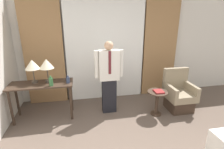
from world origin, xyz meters
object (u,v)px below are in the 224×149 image
(person, at_px, (109,75))
(side_table, at_px, (157,99))
(desk, at_px, (42,89))
(armchair, at_px, (179,95))
(bottle_near_edge, at_px, (68,80))
(bottle_by_lamp, at_px, (51,82))
(table_lamp_right, at_px, (46,64))
(table_lamp_left, at_px, (32,65))
(book, at_px, (159,91))

(person, xyz_separation_m, side_table, (1.02, -0.35, -0.51))
(desk, distance_m, armchair, 3.09)
(bottle_near_edge, xyz_separation_m, bottle_by_lamp, (-0.32, -0.08, 0.02))
(armchair, xyz_separation_m, side_table, (-0.62, -0.15, 0.03))
(bottle_by_lamp, distance_m, person, 1.21)
(table_lamp_right, xyz_separation_m, bottle_near_edge, (0.41, -0.16, -0.31))
(bottle_near_edge, bearing_deg, armchair, -3.28)
(desk, relative_size, side_table, 2.29)
(table_lamp_left, relative_size, table_lamp_right, 1.00)
(table_lamp_left, distance_m, table_lamp_right, 0.28)
(desk, xyz_separation_m, table_lamp_left, (-0.14, 0.09, 0.51))
(bottle_near_edge, bearing_deg, desk, 172.11)
(table_lamp_right, distance_m, bottle_by_lamp, 0.40)
(bottle_near_edge, xyz_separation_m, armchair, (2.51, -0.14, -0.52))
(table_lamp_right, bearing_deg, desk, -147.43)
(bottle_by_lamp, distance_m, side_table, 2.29)
(person, distance_m, side_table, 1.19)
(table_lamp_left, relative_size, armchair, 0.51)
(table_lamp_left, distance_m, book, 2.71)
(table_lamp_right, xyz_separation_m, armchair, (2.93, -0.31, -0.83))
(table_lamp_left, relative_size, person, 0.30)
(person, height_order, armchair, person)
(desk, relative_size, book, 5.99)
(side_table, bearing_deg, table_lamp_left, 170.04)
(desk, distance_m, book, 2.49)
(desk, xyz_separation_m, armchair, (3.06, -0.22, -0.32))
(bottle_near_edge, distance_m, book, 1.95)
(table_lamp_left, bearing_deg, bottle_by_lamp, -34.29)
(bottle_near_edge, xyz_separation_m, person, (0.88, 0.06, 0.02))
(table_lamp_right, xyz_separation_m, side_table, (2.31, -0.45, -0.80))
(person, distance_m, armchair, 1.73)
(table_lamp_right, height_order, bottle_by_lamp, table_lamp_right)
(table_lamp_left, bearing_deg, person, -3.93)
(table_lamp_left, height_order, person, person)
(desk, height_order, table_lamp_left, table_lamp_left)
(table_lamp_left, xyz_separation_m, person, (1.57, -0.11, -0.29))
(person, bearing_deg, bottle_by_lamp, -173.30)
(table_lamp_left, height_order, bottle_by_lamp, table_lamp_left)
(bottle_by_lamp, relative_size, person, 0.13)
(bottle_near_edge, bearing_deg, bottle_by_lamp, -165.38)
(table_lamp_left, relative_size, book, 2.30)
(desk, distance_m, person, 1.45)
(bottle_near_edge, height_order, person, person)
(desk, height_order, bottle_near_edge, bottle_near_edge)
(table_lamp_left, bearing_deg, armchair, -5.50)
(bottle_by_lamp, bearing_deg, book, -5.94)
(desk, bearing_deg, table_lamp_left, 147.43)
(table_lamp_left, height_order, book, table_lamp_left)
(table_lamp_left, relative_size, bottle_near_edge, 2.98)
(person, height_order, book, person)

